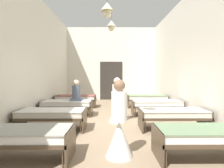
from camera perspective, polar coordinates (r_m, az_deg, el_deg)
name	(u,v)px	position (r m, az deg, el deg)	size (l,w,h in m)	color
ground_plane	(112,123)	(6.49, 0.07, -11.61)	(6.16, 12.04, 0.10)	#8C755B
room_shell	(112,57)	(7.55, -0.05, 8.22)	(5.96, 11.64, 4.55)	silver
bed_left_row_0	(20,136)	(3.98, -25.98, -13.88)	(1.90, 0.84, 0.57)	#473828
bed_right_row_0	(207,135)	(4.04, 26.75, -13.62)	(1.90, 0.84, 0.57)	#473828
bed_left_row_1	(52,114)	(5.70, -17.68, -8.72)	(1.90, 0.84, 0.57)	#473828
bed_right_row_1	(173,114)	(5.75, 17.92, -8.63)	(1.90, 0.84, 0.57)	#473828
bed_left_row_2	(67,104)	(7.51, -13.41, -5.92)	(1.90, 0.84, 0.57)	#473828
bed_right_row_2	(157,104)	(7.54, 13.31, -5.88)	(1.90, 0.84, 0.57)	#473828
bed_left_row_3	(76,98)	(9.36, -10.83, -4.20)	(1.90, 0.84, 0.57)	#473828
bed_right_row_3	(147,98)	(9.38, 10.51, -4.18)	(1.90, 0.84, 0.57)	#473828
nurse_near_aisle	(117,106)	(6.30, 1.50, -6.67)	(0.52, 0.52, 1.49)	white
nurse_mid_aisle	(119,129)	(3.68, 2.20, -13.48)	(0.52, 0.52, 1.49)	white
patient_seated_primary	(76,93)	(7.45, -10.71, -2.63)	(0.44, 0.44, 0.80)	#515B70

